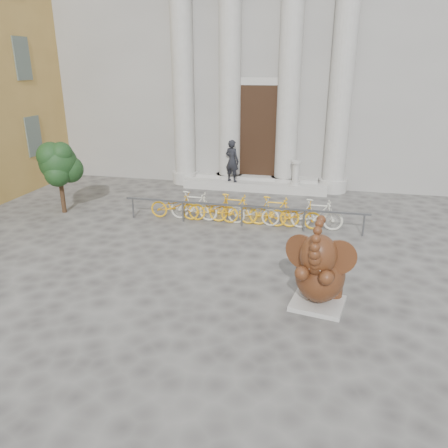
% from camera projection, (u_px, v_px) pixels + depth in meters
% --- Properties ---
extents(ground, '(80.00, 80.00, 0.00)m').
position_uv_depth(ground, '(189.00, 296.00, 9.98)').
color(ground, '#474442').
rests_on(ground, ground).
extents(classical_building, '(22.00, 10.70, 12.00)m').
position_uv_depth(classical_building, '(276.00, 43.00, 21.59)').
color(classical_building, gray).
rests_on(classical_building, ground).
extents(entrance_steps, '(6.00, 1.20, 0.36)m').
position_uv_depth(entrance_steps, '(255.00, 185.00, 18.52)').
color(entrance_steps, '#A8A59E').
rests_on(entrance_steps, ground).
extents(elephant_statue, '(1.46, 1.71, 2.21)m').
position_uv_depth(elephant_statue, '(320.00, 273.00, 9.27)').
color(elephant_statue, '#A8A59E').
rests_on(elephant_statue, ground).
extents(bike_rack, '(8.00, 0.53, 1.00)m').
position_uv_depth(bike_rack, '(243.00, 209.00, 14.35)').
color(bike_rack, slate).
rests_on(bike_rack, ground).
extents(tree, '(1.46, 1.33, 2.54)m').
position_uv_depth(tree, '(59.00, 164.00, 15.01)').
color(tree, '#332114').
rests_on(tree, ground).
extents(pedestrian, '(0.75, 0.64, 1.75)m').
position_uv_depth(pedestrian, '(232.00, 161.00, 18.04)').
color(pedestrian, black).
rests_on(pedestrian, entrance_steps).
extents(balustrade_post, '(0.40, 0.40, 0.98)m').
position_uv_depth(balustrade_post, '(296.00, 174.00, 17.67)').
color(balustrade_post, '#A8A59E').
rests_on(balustrade_post, entrance_steps).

